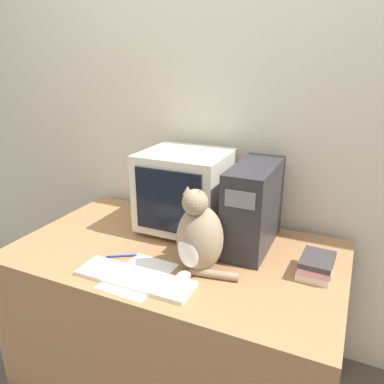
{
  "coord_description": "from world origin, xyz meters",
  "views": [
    {
      "loc": [
        0.7,
        -0.92,
        1.54
      ],
      "look_at": [
        0.05,
        0.48,
        0.99
      ],
      "focal_mm": 35.0,
      "sensor_mm": 36.0,
      "label": 1
    }
  ],
  "objects_px": {
    "cat": "(199,237)",
    "pen": "(122,256)",
    "crt_monitor": "(185,191)",
    "book_stack": "(316,266)",
    "computer_tower": "(253,206)",
    "keyboard": "(135,278)"
  },
  "relations": [
    {
      "from": "computer_tower",
      "to": "keyboard",
      "type": "relative_size",
      "value": 0.88
    },
    {
      "from": "keyboard",
      "to": "cat",
      "type": "height_order",
      "value": "cat"
    },
    {
      "from": "keyboard",
      "to": "book_stack",
      "type": "xyz_separation_m",
      "value": [
        0.64,
        0.33,
        0.03
      ]
    },
    {
      "from": "crt_monitor",
      "to": "cat",
      "type": "distance_m",
      "value": 0.4
    },
    {
      "from": "pen",
      "to": "crt_monitor",
      "type": "bearing_deg",
      "value": 70.5
    },
    {
      "from": "keyboard",
      "to": "pen",
      "type": "xyz_separation_m",
      "value": [
        -0.15,
        0.13,
        -0.01
      ]
    },
    {
      "from": "cat",
      "to": "keyboard",
      "type": "bearing_deg",
      "value": -124.91
    },
    {
      "from": "keyboard",
      "to": "pen",
      "type": "distance_m",
      "value": 0.2
    },
    {
      "from": "cat",
      "to": "book_stack",
      "type": "height_order",
      "value": "cat"
    },
    {
      "from": "computer_tower",
      "to": "cat",
      "type": "bearing_deg",
      "value": -114.15
    },
    {
      "from": "cat",
      "to": "book_stack",
      "type": "xyz_separation_m",
      "value": [
        0.44,
        0.16,
        -0.11
      ]
    },
    {
      "from": "computer_tower",
      "to": "cat",
      "type": "height_order",
      "value": "computer_tower"
    },
    {
      "from": "book_stack",
      "to": "crt_monitor",
      "type": "bearing_deg",
      "value": 165.43
    },
    {
      "from": "cat",
      "to": "pen",
      "type": "height_order",
      "value": "cat"
    },
    {
      "from": "crt_monitor",
      "to": "book_stack",
      "type": "distance_m",
      "value": 0.7
    },
    {
      "from": "crt_monitor",
      "to": "computer_tower",
      "type": "distance_m",
      "value": 0.36
    },
    {
      "from": "book_stack",
      "to": "pen",
      "type": "distance_m",
      "value": 0.82
    },
    {
      "from": "crt_monitor",
      "to": "computer_tower",
      "type": "bearing_deg",
      "value": -4.5
    },
    {
      "from": "computer_tower",
      "to": "keyboard",
      "type": "height_order",
      "value": "computer_tower"
    },
    {
      "from": "keyboard",
      "to": "pen",
      "type": "relative_size",
      "value": 4.09
    },
    {
      "from": "computer_tower",
      "to": "book_stack",
      "type": "xyz_separation_m",
      "value": [
        0.31,
        -0.14,
        -0.15
      ]
    },
    {
      "from": "crt_monitor",
      "to": "keyboard",
      "type": "distance_m",
      "value": 0.54
    }
  ]
}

